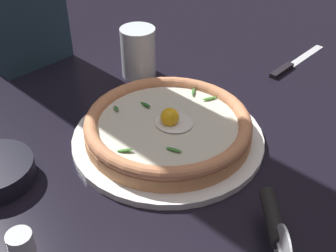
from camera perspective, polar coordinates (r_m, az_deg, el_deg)
name	(u,v)px	position (r m, az deg, el deg)	size (l,w,h in m)	color
ground_plane	(178,139)	(0.81, 1.26, -1.72)	(2.40, 2.40, 0.03)	black
pizza_plate	(168,138)	(0.78, 0.00, -1.55)	(0.34, 0.34, 0.01)	white
pizza	(168,126)	(0.76, 0.01, 0.05)	(0.29, 0.29, 0.06)	tan
pizza_cutter	(276,228)	(0.60, 13.93, -12.88)	(0.08, 0.14, 0.08)	silver
table_knife	(290,65)	(1.05, 15.73, 7.69)	(0.08, 0.22, 0.01)	silver
drinking_glass	(139,56)	(0.96, -3.89, 9.19)	(0.08, 0.08, 0.11)	silver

